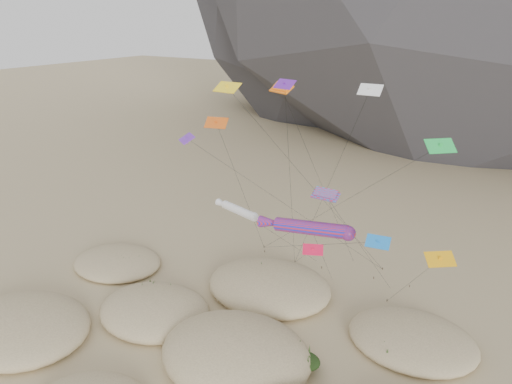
# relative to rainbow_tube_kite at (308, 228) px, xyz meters

# --- Properties ---
(ground) EXTENTS (500.00, 500.00, 0.00)m
(ground) POSITION_rel_rainbow_tube_kite_xyz_m (-5.23, -7.89, -12.55)
(ground) COLOR #CCB789
(ground) RESTS_ON ground
(dunes) EXTENTS (51.62, 34.79, 4.52)m
(dunes) POSITION_rel_rainbow_tube_kite_xyz_m (-7.58, -4.66, -11.80)
(dunes) COLOR #CCB789
(dunes) RESTS_ON ground
(dune_grass) EXTENTS (42.56, 29.87, 1.51)m
(dune_grass) POSITION_rel_rainbow_tube_kite_xyz_m (-6.19, -5.21, -11.72)
(dune_grass) COLOR black
(dune_grass) RESTS_ON ground
(kite_stakes) EXTENTS (19.90, 6.92, 0.30)m
(kite_stakes) POSITION_rel_rainbow_tube_kite_xyz_m (-3.61, 15.71, -12.40)
(kite_stakes) COLOR #3F2D1E
(kite_stakes) RESTS_ON ground
(rainbow_tube_kite) EXTENTS (9.21, 14.13, 13.57)m
(rainbow_tube_kite) POSITION_rel_rainbow_tube_kite_xyz_m (0.00, 0.00, 0.00)
(rainbow_tube_kite) COLOR red
(rainbow_tube_kite) RESTS_ON ground
(white_tube_kite) EXTENTS (6.84, 15.32, 11.90)m
(white_tube_kite) POSITION_rel_rainbow_tube_kite_xyz_m (-9.45, 3.00, -1.37)
(white_tube_kite) COLOR silver
(white_tube_kite) RESTS_ON ground
(orange_parafoil) EXTENTS (6.22, 12.55, 23.71)m
(orange_parafoil) POSITION_rel_rainbow_tube_kite_xyz_m (-7.09, 7.84, 10.41)
(orange_parafoil) COLOR orange
(orange_parafoil) RESTS_ON ground
(multi_parafoil) EXTENTS (3.57, 15.19, 16.20)m
(multi_parafoil) POSITION_rel_rainbow_tube_kite_xyz_m (1.32, 0.70, 3.02)
(multi_parafoil) COLOR red
(multi_parafoil) RESTS_ON ground
(delta_kites) EXTENTS (29.90, 21.86, 24.79)m
(delta_kites) POSITION_rel_rainbow_tube_kite_xyz_m (-2.06, 3.48, 5.25)
(delta_kites) COLOR green
(delta_kites) RESTS_ON ground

